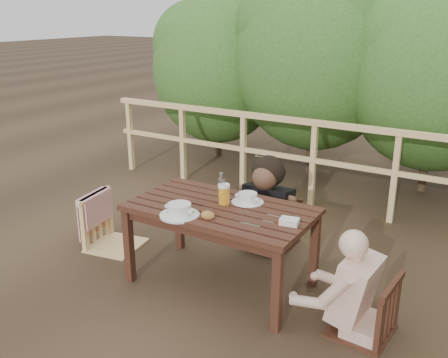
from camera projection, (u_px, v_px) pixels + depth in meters
The scene contains 15 objects.
ground at pixel (221, 283), 4.14m from camera, with size 60.00×60.00×0.00m, color #473422.
table at pixel (221, 246), 4.03m from camera, with size 1.45×0.82×0.67m, color #371C12.
chair_left at pixel (113, 199), 4.62m from camera, with size 0.48×0.48×0.96m, color #E3B979.
chair_far at pixel (275, 204), 4.70m from camera, with size 0.41×0.41×0.83m, color #371C12.
chair_right at pixel (365, 278), 3.37m from camera, with size 0.43×0.43×0.86m, color #371C12.
woman at pixel (277, 174), 4.62m from camera, with size 0.57×0.70×1.41m, color black, non-canonical shape.
diner_right at pixel (373, 254), 3.30m from camera, with size 0.50×0.61×1.24m, color #DFAC98, non-canonical shape.
railing at pixel (313, 164), 5.60m from camera, with size 5.60×0.10×1.01m, color #E3B979.
hedge_row at pixel (388, 32), 5.92m from camera, with size 6.60×1.60×3.80m, color #325921, non-canonical shape.
soup_near at pixel (179, 210), 3.75m from camera, with size 0.30×0.30×0.10m, color white.
soup_far at pixel (248, 198), 4.01m from camera, with size 0.26×0.26×0.09m, color silver.
bread_roll at pixel (208, 215), 3.70m from camera, with size 0.11×0.09×0.07m, color #A06234.
beer_glass at pixel (224, 195), 3.96m from camera, with size 0.09×0.09×0.18m, color orange.
bottle at pixel (221, 189), 3.95m from camera, with size 0.06×0.06×0.27m, color silver.
butter_tub at pixel (289, 222), 3.59m from camera, with size 0.14×0.10×0.06m, color white.
Camera 1 is at (1.90, -3.10, 2.16)m, focal length 39.82 mm.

